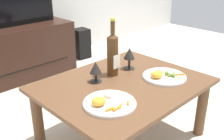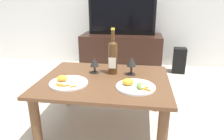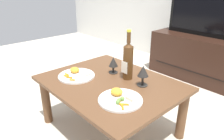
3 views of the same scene
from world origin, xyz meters
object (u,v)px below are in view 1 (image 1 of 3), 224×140
object	(u,v)px
dinner_plate_left	(108,103)
wine_bottle	(113,53)
floor_speaker	(82,43)
goblet_left	(96,69)
dinner_plate_right	(163,76)
tv_stand	(15,52)
dining_table	(123,93)
goblet_right	(129,55)

from	to	relation	value
dinner_plate_left	wine_bottle	bearing A→B (deg)	42.33
floor_speaker	goblet_left	xyz separation A→B (m)	(-0.94, -1.36, 0.34)
goblet_left	dinner_plate_left	bearing A→B (deg)	-118.38
dinner_plate_left	dinner_plate_right	world-z (taller)	dinner_plate_right
dinner_plate_right	tv_stand	bearing A→B (deg)	99.07
dining_table	goblet_right	xyz separation A→B (m)	(0.20, 0.13, 0.18)
floor_speaker	dinner_plate_left	xyz separation A→B (m)	(-1.08, -1.62, 0.26)
dinner_plate_left	dinner_plate_right	size ratio (longest dim) A/B	1.01
goblet_right	dinner_plate_left	distance (m)	0.53
goblet_right	floor_speaker	bearing A→B (deg)	65.22
dinner_plate_left	dinner_plate_right	xyz separation A→B (m)	(0.50, -0.00, 0.00)
goblet_right	dinner_plate_right	world-z (taller)	goblet_right
dining_table	floor_speaker	xyz separation A→B (m)	(0.83, 1.49, -0.17)
goblet_right	dinner_plate_right	bearing A→B (deg)	-80.97
dinner_plate_right	goblet_right	bearing A→B (deg)	99.03
dinner_plate_left	dinner_plate_right	distance (m)	0.50
dining_table	floor_speaker	distance (m)	1.71
dining_table	dinner_plate_right	distance (m)	0.29
goblet_right	dinner_plate_right	xyz separation A→B (m)	(0.04, -0.26, -0.09)
dining_table	dinner_plate_right	world-z (taller)	dinner_plate_right
floor_speaker	goblet_left	bearing A→B (deg)	-120.31
dinner_plate_left	tv_stand	bearing A→B (deg)	81.79
dining_table	goblet_left	bearing A→B (deg)	129.79
tv_stand	floor_speaker	bearing A→B (deg)	-0.77
tv_stand	dinner_plate_right	size ratio (longest dim) A/B	4.08
goblet_left	goblet_right	distance (m)	0.31
tv_stand	goblet_left	world-z (taller)	goblet_left
tv_stand	dinner_plate_left	size ratio (longest dim) A/B	4.03
floor_speaker	wine_bottle	size ratio (longest dim) A/B	0.95
wine_bottle	dining_table	bearing A→B (deg)	-108.05
wine_bottle	goblet_left	bearing A→B (deg)	-177.38
goblet_left	goblet_right	world-z (taller)	goblet_right
floor_speaker	dinner_plate_right	world-z (taller)	dinner_plate_right
goblet_right	goblet_left	bearing A→B (deg)	180.00
floor_speaker	wine_bottle	xyz separation A→B (m)	(-0.78, -1.35, 0.40)
tv_stand	goblet_left	distance (m)	1.39
dining_table	goblet_left	world-z (taller)	goblet_left
tv_stand	floor_speaker	world-z (taller)	tv_stand
goblet_left	goblet_right	bearing A→B (deg)	0.00
wine_bottle	dinner_plate_left	distance (m)	0.43
tv_stand	dinner_plate_right	distance (m)	1.66
goblet_right	dinner_plate_right	distance (m)	0.28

